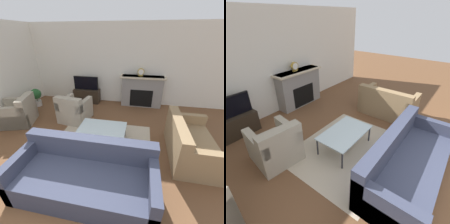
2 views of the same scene
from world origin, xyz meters
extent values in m
cube|color=silver|center=(0.00, 4.94, 1.35)|extent=(8.84, 0.06, 2.70)
cube|color=#B7A88E|center=(0.26, 2.33, 0.00)|extent=(2.29, 1.89, 0.00)
cube|color=gray|center=(1.11, 4.73, 0.54)|extent=(1.39, 0.37, 1.07)
cube|color=black|center=(1.11, 4.54, 0.34)|extent=(0.76, 0.01, 0.60)
cube|color=beige|center=(1.11, 4.70, 1.05)|extent=(1.51, 0.43, 0.05)
cube|color=#2D2319|center=(-0.90, 4.65, 0.25)|extent=(0.96, 0.36, 0.50)
cube|color=black|center=(-0.90, 4.65, 0.74)|extent=(0.90, 0.05, 0.49)
cube|color=black|center=(-0.90, 4.62, 0.74)|extent=(0.86, 0.01, 0.45)
cube|color=#33384C|center=(0.30, 1.10, 0.21)|extent=(2.23, 0.95, 0.42)
cube|color=#33384C|center=(0.30, 1.47, 0.62)|extent=(2.23, 0.20, 0.40)
cube|color=#33384C|center=(-0.75, 1.10, 0.33)|extent=(0.14, 0.95, 0.66)
cube|color=#33384C|center=(1.34, 1.10, 0.33)|extent=(0.14, 0.95, 0.66)
cube|color=#8C704C|center=(2.19, 2.32, 0.21)|extent=(0.86, 1.45, 0.42)
cube|color=#8C704C|center=(1.86, 2.32, 0.62)|extent=(0.20, 1.45, 0.40)
cube|color=#8C704C|center=(2.19, 1.66, 0.33)|extent=(0.86, 0.14, 0.66)
cube|color=#8C704C|center=(2.19, 2.97, 0.33)|extent=(0.86, 0.14, 0.66)
cube|color=#9E937F|center=(-0.80, 3.31, 0.21)|extent=(0.88, 0.91, 0.42)
cube|color=#9E937F|center=(-0.84, 3.00, 0.62)|extent=(0.80, 0.30, 0.40)
cube|color=#9E937F|center=(-0.48, 3.26, 0.33)|extent=(0.24, 0.82, 0.66)
cube|color=#9E937F|center=(-1.12, 3.35, 0.33)|extent=(0.24, 0.82, 0.66)
cylinder|color=#333338|center=(-0.24, 2.12, 0.19)|extent=(0.04, 0.04, 0.38)
cylinder|color=#333338|center=(0.77, 2.12, 0.19)|extent=(0.04, 0.04, 0.38)
cylinder|color=#333338|center=(-0.24, 2.73, 0.19)|extent=(0.04, 0.04, 0.38)
cylinder|color=#333338|center=(0.77, 2.73, 0.19)|extent=(0.04, 0.04, 0.38)
cube|color=silver|center=(0.26, 2.42, 0.39)|extent=(1.09, 0.69, 0.02)
cube|color=#B79338|center=(1.03, 4.73, 1.09)|extent=(0.16, 0.07, 0.03)
cylinder|color=#B79338|center=(1.03, 4.73, 1.21)|extent=(0.22, 0.07, 0.22)
cylinder|color=white|center=(1.03, 4.69, 1.21)|extent=(0.18, 0.00, 0.18)
camera|label=1|loc=(1.04, -0.40, 2.33)|focal=24.00mm
camera|label=2|loc=(-2.12, 0.78, 2.50)|focal=28.00mm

